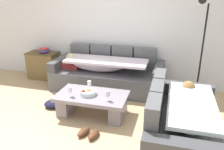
{
  "coord_description": "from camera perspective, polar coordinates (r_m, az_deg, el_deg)",
  "views": [
    {
      "loc": [
        1.38,
        -2.8,
        2.04
      ],
      "look_at": [
        0.33,
        1.04,
        0.55
      ],
      "focal_mm": 36.53,
      "sensor_mm": 36.0,
      "label": 1
    }
  ],
  "objects": [
    {
      "name": "couch_along_wall",
      "position": [
        4.92,
        -1.54,
        0.22
      ],
      "size": [
        2.34,
        0.92,
        0.88
      ],
      "color": "#56575B",
      "rests_on": "ground_plane"
    },
    {
      "name": "book_stack_on_cabinet",
      "position": [
        5.66,
        -16.61,
        5.92
      ],
      "size": [
        0.19,
        0.23,
        0.11
      ],
      "color": "black",
      "rests_on": "side_cabinet"
    },
    {
      "name": "pair_of_shoes",
      "position": [
        3.5,
        -5.88,
        -14.27
      ],
      "size": [
        0.34,
        0.31,
        0.09
      ],
      "color": "#59331E",
      "rests_on": "ground_plane"
    },
    {
      "name": "side_cabinet",
      "position": [
        5.79,
        -16.74,
        2.36
      ],
      "size": [
        0.72,
        0.44,
        0.64
      ],
      "color": "brown",
      "rests_on": "ground_plane"
    },
    {
      "name": "wine_glass_far_back",
      "position": [
        4.02,
        -5.7,
        -2.18
      ],
      "size": [
        0.07,
        0.07,
        0.17
      ],
      "color": "silver",
      "rests_on": "coffee_table"
    },
    {
      "name": "fruit_bowl",
      "position": [
        3.87,
        -6.09,
        -4.36
      ],
      "size": [
        0.28,
        0.28,
        0.1
      ],
      "color": "silver",
      "rests_on": "coffee_table"
    },
    {
      "name": "ground_plane",
      "position": [
        3.72,
        -9.38,
        -12.99
      ],
      "size": [
        14.0,
        14.0,
        0.0
      ],
      "primitive_type": "plane",
      "color": "tan"
    },
    {
      "name": "coffee_table",
      "position": [
        3.94,
        -4.98,
        -6.73
      ],
      "size": [
        1.2,
        0.68,
        0.38
      ],
      "color": "gray",
      "rests_on": "ground_plane"
    },
    {
      "name": "wine_glass_near_left",
      "position": [
        3.82,
        -10.46,
        -3.68
      ],
      "size": [
        0.07,
        0.07,
        0.17
      ],
      "color": "silver",
      "rests_on": "coffee_table"
    },
    {
      "name": "back_wall",
      "position": [
        5.18,
        -0.29,
        12.87
      ],
      "size": [
        9.0,
        0.1,
        2.7
      ],
      "primitive_type": "cube",
      "color": "silver",
      "rests_on": "ground_plane"
    },
    {
      "name": "floor_lamp",
      "position": [
        4.55,
        21.23,
        7.43
      ],
      "size": [
        0.33,
        0.31,
        1.95
      ],
      "color": "black",
      "rests_on": "ground_plane"
    },
    {
      "name": "couch_near_window",
      "position": [
        3.29,
        17.04,
        -11.7
      ],
      "size": [
        0.92,
        1.78,
        0.88
      ],
      "rotation": [
        0.0,
        0.0,
        1.57
      ],
      "color": "#56575B",
      "rests_on": "ground_plane"
    },
    {
      "name": "crumpled_garment",
      "position": [
        4.4,
        -14.04,
        -6.87
      ],
      "size": [
        0.51,
        0.5,
        0.12
      ],
      "primitive_type": "ellipsoid",
      "rotation": [
        0.0,
        0.0,
        0.64
      ],
      "color": "#191933",
      "rests_on": "ground_plane"
    },
    {
      "name": "wine_glass_near_right",
      "position": [
        3.62,
        -1.12,
        -4.73
      ],
      "size": [
        0.07,
        0.07,
        0.17
      ],
      "color": "silver",
      "rests_on": "coffee_table"
    }
  ]
}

